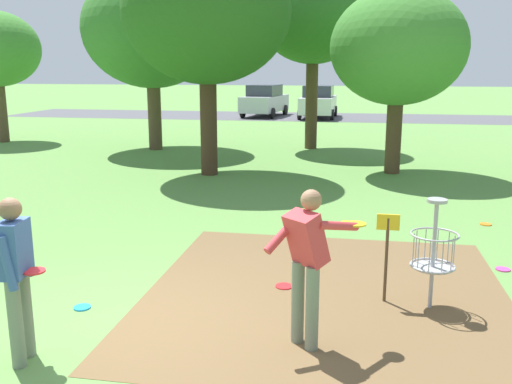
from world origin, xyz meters
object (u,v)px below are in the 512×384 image
tree_mid_center (151,29)px  player_throwing (307,258)px  tree_near_left (398,48)px  parked_car_leftmost (265,101)px  frisbee_far_right (486,224)px  frisbee_mid_grass (82,307)px  tree_far_left (207,12)px  parked_car_center_left (318,102)px  frisbee_scattered_a (346,222)px  disc_golf_basket (428,249)px  player_foreground_watching (16,271)px  tree_near_right (313,18)px  frisbee_by_tee (284,286)px  frisbee_far_left (503,269)px

tree_mid_center → player_throwing: bearing=-64.1°
tree_near_left → parked_car_leftmost: size_ratio=1.12×
frisbee_far_right → frisbee_mid_grass: bearing=-139.9°
player_throwing → tree_far_left: size_ratio=0.28×
frisbee_mid_grass → parked_car_center_left: 26.71m
frisbee_mid_grass → frisbee_scattered_a: bearing=55.0°
frisbee_scattered_a → tree_far_left: 7.21m
tree_near_left → disc_golf_basket: bearing=-90.7°
player_foreground_watching → parked_car_center_left: (1.05, 27.96, -0.05)m
disc_golf_basket → player_throwing: 1.86m
frisbee_far_right → tree_near_right: 11.31m
frisbee_by_tee → tree_near_right: (-0.72, 13.24, 4.53)m
disc_golf_basket → tree_far_left: (-4.88, 8.06, 3.54)m
parked_car_center_left → parked_car_leftmost: bearing=170.4°
frisbee_mid_grass → frisbee_far_right: bearing=40.1°
player_foreground_watching → tree_far_left: (-0.71, 10.14, 3.33)m
frisbee_scattered_a → tree_near_right: bearing=98.6°
frisbee_by_tee → tree_near_right: tree_near_right is taller
frisbee_far_right → tree_near_right: bearing=113.3°
tree_near_right → tree_far_left: tree_far_left is taller
disc_golf_basket → parked_car_leftmost: bearing=103.4°
frisbee_scattered_a → tree_near_left: (1.15, 5.45, 3.40)m
frisbee_by_tee → tree_mid_center: size_ratio=0.04×
player_throwing → frisbee_by_tee: bearing=105.4°
player_foreground_watching → frisbee_scattered_a: 6.65m
frisbee_far_left → tree_near_left: bearing=98.8°
parked_car_center_left → frisbee_by_tee: bearing=-87.1°
parked_car_leftmost → tree_far_left: bearing=-85.5°
tree_near_left → tree_mid_center: bearing=158.4°
frisbee_far_right → tree_near_left: tree_near_left is taller
frisbee_by_tee → frisbee_far_right: bearing=47.8°
tree_near_right → parked_car_center_left: (-0.58, 12.32, -3.62)m
tree_mid_center → parked_car_leftmost: 14.52m
disc_golf_basket → tree_near_right: tree_near_right is taller
tree_near_right → frisbee_scattered_a: bearing=-81.4°
frisbee_mid_grass → frisbee_far_left: size_ratio=1.00×
tree_mid_center → tree_far_left: (3.12, -4.31, 0.14)m
parked_car_leftmost → frisbee_mid_grass: bearing=-85.5°
disc_golf_basket → tree_near_right: bearing=100.6°
disc_golf_basket → parked_car_center_left: parked_car_center_left is taller
player_throwing → tree_near_left: (1.48, 10.40, 2.42)m
frisbee_mid_grass → tree_near_right: 15.15m
frisbee_scattered_a → tree_mid_center: bearing=128.8°
player_throwing → frisbee_far_right: player_throwing is taller
frisbee_far_left → frisbee_far_right: size_ratio=0.97×
frisbee_scattered_a → frisbee_far_left: bearing=-43.0°
frisbee_by_tee → frisbee_far_left: 3.33m
frisbee_far_right → parked_car_leftmost: size_ratio=0.05×
frisbee_far_left → tree_near_right: 13.40m
tree_near_right → tree_mid_center: size_ratio=1.00×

